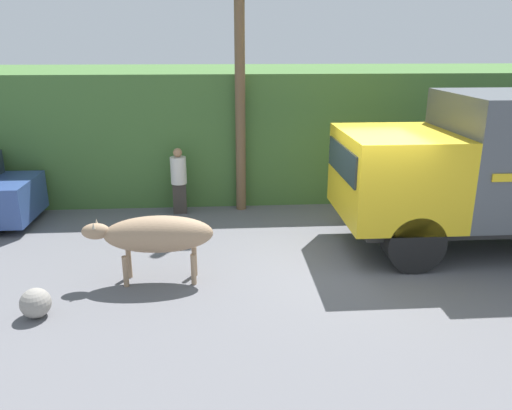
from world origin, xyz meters
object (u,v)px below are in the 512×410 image
object	(u,v)px
pedestrian_on_hill	(179,178)
utility_pole	(240,89)
roadside_rock	(36,303)
brown_cow	(156,235)

from	to	relation	value
pedestrian_on_hill	utility_pole	xyz separation A→B (m)	(1.50, 0.21, 2.08)
pedestrian_on_hill	roadside_rock	size ratio (longest dim) A/B	3.50
pedestrian_on_hill	utility_pole	size ratio (longest dim) A/B	0.28
pedestrian_on_hill	roadside_rock	distance (m)	5.16
pedestrian_on_hill	utility_pole	world-z (taller)	utility_pole
roadside_rock	utility_pole	bearing A→B (deg)	56.46
brown_cow	pedestrian_on_hill	xyz separation A→B (m)	(0.11, 3.70, 0.01)
pedestrian_on_hill	brown_cow	bearing A→B (deg)	85.61
roadside_rock	pedestrian_on_hill	bearing A→B (deg)	69.28
pedestrian_on_hill	utility_pole	distance (m)	2.57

